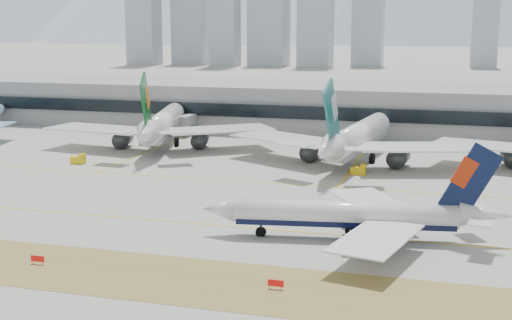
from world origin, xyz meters
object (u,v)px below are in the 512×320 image
(terminal, at_px, (308,106))
(taxiing_airliner, at_px, (356,216))
(widebody_eva, at_px, (162,125))
(widebody_cathay, at_px, (356,138))

(terminal, bearing_deg, taxiing_airliner, -74.48)
(widebody_eva, xyz_separation_m, terminal, (32.63, 47.78, 1.26))
(taxiing_airliner, relative_size, widebody_eva, 0.78)
(widebody_eva, bearing_deg, widebody_cathay, -112.17)
(taxiing_airliner, relative_size, widebody_cathay, 0.76)
(widebody_eva, xyz_separation_m, widebody_cathay, (56.93, -8.21, 0.02))
(taxiing_airliner, height_order, terminal, taxiing_airliner)
(taxiing_airliner, xyz_separation_m, widebody_cathay, (-9.43, 65.54, 2.19))
(taxiing_airliner, xyz_separation_m, widebody_eva, (-66.36, 73.75, 2.17))
(widebody_eva, distance_m, terminal, 57.87)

